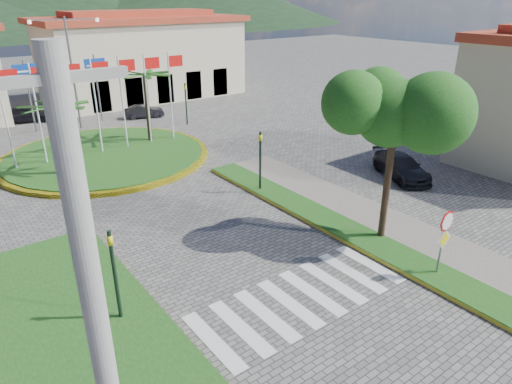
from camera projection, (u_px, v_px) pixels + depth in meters
ground at (397, 370)px, 12.43m from camera, size 160.00×160.00×0.00m
sidewalk_right at (453, 264)px, 17.17m from camera, size 4.00×28.00×0.15m
verge_right at (434, 275)px, 16.50m from camera, size 1.60×28.00×0.18m
median_left at (85, 345)px, 13.20m from camera, size 5.00×14.00×0.18m
crosswalk at (298, 298)px, 15.35m from camera, size 8.00×3.00×0.01m
roundabout_island at (106, 155)px, 28.47m from camera, size 12.70×12.70×6.00m
stop_sign at (445, 233)px, 15.85m from camera, size 0.80×0.11×2.65m
deciduous_tree at (395, 118)px, 17.06m from camera, size 3.60×3.60×6.80m
utility_pole at (105, 370)px, 6.49m from camera, size 0.32×0.32×9.00m
traffic_light_left at (114, 268)px, 13.54m from camera, size 0.15×0.18×3.20m
traffic_light_right at (260, 156)px, 22.92m from camera, size 0.15×0.18×3.20m
traffic_light_far at (186, 100)px, 35.11m from camera, size 0.18×0.15×3.20m
direction_sign_west at (27, 84)px, 32.60m from camera, size 1.60×0.14×5.20m
direction_sign_east at (96, 77)px, 35.35m from camera, size 1.60×0.14×5.20m
street_lamp_centre at (72, 68)px, 33.16m from camera, size 4.80×0.16×8.00m
building_right at (142, 56)px, 44.22m from camera, size 19.08×9.54×8.05m
car_dark_a at (26, 114)px, 36.32m from camera, size 4.07×2.55×1.29m
car_dark_b at (144, 111)px, 37.61m from camera, size 3.37×2.02×1.05m
car_side_right at (401, 167)px, 25.30m from camera, size 3.27×4.63×1.24m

